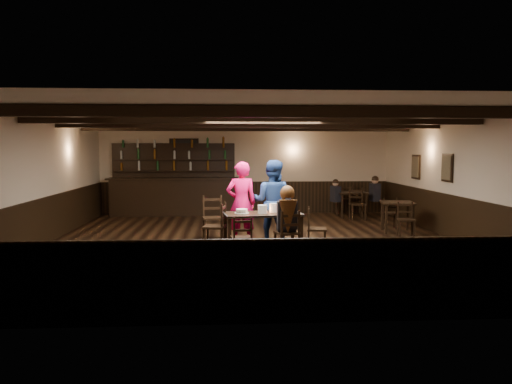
{
  "coord_description": "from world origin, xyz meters",
  "views": [
    {
      "loc": [
        -0.58,
        -10.65,
        2.04
      ],
      "look_at": [
        0.06,
        0.2,
        1.09
      ],
      "focal_mm": 35.0,
      "sensor_mm": 36.0,
      "label": 1
    }
  ],
  "objects": [
    {
      "name": "menu_red",
      "position": [
        0.62,
        -0.83,
        0.75
      ],
      "size": [
        0.35,
        0.28,
        0.0
      ],
      "primitive_type": "cube",
      "rotation": [
        0.0,
        0.0,
        0.27
      ],
      "color": "#9F1114",
      "rests_on": "dining_table"
    },
    {
      "name": "cake",
      "position": [
        -0.29,
        -0.81,
        0.79
      ],
      "size": [
        0.29,
        0.29,
        0.09
      ],
      "color": "white",
      "rests_on": "dining_table"
    },
    {
      "name": "bar_counter",
      "position": [
        -2.21,
        4.72,
        0.73
      ],
      "size": [
        3.96,
        0.7,
        2.2
      ],
      "color": "black",
      "rests_on": "ground"
    },
    {
      "name": "chair_far_pushed",
      "position": [
        -0.9,
        0.49,
        0.58
      ],
      "size": [
        0.51,
        0.49,
        0.99
      ],
      "color": "black",
      "rests_on": "ground"
    },
    {
      "name": "chair_near_left",
      "position": [
        -0.31,
        -1.6,
        0.46
      ],
      "size": [
        0.42,
        0.4,
        0.79
      ],
      "color": "black",
      "rests_on": "ground"
    },
    {
      "name": "back_table_b",
      "position": [
        3.13,
        3.98,
        0.65
      ],
      "size": [
        0.87,
        0.87,
        0.75
      ],
      "color": "black",
      "rests_on": "ground"
    },
    {
      "name": "seated_person",
      "position": [
        0.56,
        -1.34,
        0.87
      ],
      "size": [
        0.37,
        0.56,
        0.91
      ],
      "color": "black",
      "rests_on": "ground"
    },
    {
      "name": "salt_shaker",
      "position": [
        0.44,
        -0.81,
        0.8
      ],
      "size": [
        0.03,
        0.03,
        0.09
      ],
      "primitive_type": "cylinder",
      "color": "silver",
      "rests_on": "dining_table"
    },
    {
      "name": "chair_end_right",
      "position": [
        1.14,
        -0.84,
        0.5
      ],
      "size": [
        0.44,
        0.46,
        0.86
      ],
      "color": "black",
      "rests_on": "ground"
    },
    {
      "name": "man_blue",
      "position": [
        0.4,
        -0.06,
        0.9
      ],
      "size": [
        1.06,
        0.96,
        1.8
      ],
      "primitive_type": "imported",
      "rotation": [
        0.0,
        0.0,
        2.76
      ],
      "color": "navy",
      "rests_on": "ground"
    },
    {
      "name": "ground",
      "position": [
        0.0,
        0.0,
        0.0
      ],
      "size": [
        10.0,
        10.0,
        0.0
      ],
      "primitive_type": "plane",
      "color": "black",
      "rests_on": "ground"
    },
    {
      "name": "woman_pink",
      "position": [
        -0.27,
        -0.12,
        0.88
      ],
      "size": [
        0.69,
        0.5,
        1.76
      ],
      "primitive_type": "imported",
      "rotation": [
        0.0,
        0.0,
        3.27
      ],
      "color": "#EB113C",
      "rests_on": "ground"
    },
    {
      "name": "drink_glass",
      "position": [
        0.39,
        -0.61,
        0.8
      ],
      "size": [
        0.07,
        0.07,
        0.1
      ],
      "primitive_type": "cylinder",
      "color": "silver",
      "rests_on": "dining_table"
    },
    {
      "name": "plate_stack_a",
      "position": [
        0.12,
        -0.86,
        0.84
      ],
      "size": [
        0.18,
        0.18,
        0.17
      ],
      "primitive_type": "cylinder",
      "color": "white",
      "rests_on": "dining_table"
    },
    {
      "name": "bg_patron_left",
      "position": [
        2.62,
        3.86,
        0.8
      ],
      "size": [
        0.28,
        0.37,
        0.67
      ],
      "color": "black",
      "rests_on": "ground"
    },
    {
      "name": "dining_table",
      "position": [
        0.13,
        -0.78,
        0.67
      ],
      "size": [
        1.63,
        0.97,
        0.75
      ],
      "color": "black",
      "rests_on": "ground"
    },
    {
      "name": "room_shell",
      "position": [
        0.01,
        0.04,
        1.75
      ],
      "size": [
        9.02,
        10.02,
        2.71
      ],
      "color": "beige",
      "rests_on": "ground"
    },
    {
      "name": "pepper_shaker",
      "position": [
        0.61,
        -0.8,
        0.8
      ],
      "size": [
        0.04,
        0.04,
        0.1
      ],
      "primitive_type": "cylinder",
      "color": "#A5A8AD",
      "rests_on": "dining_table"
    },
    {
      "name": "menu_blue",
      "position": [
        0.64,
        -0.59,
        0.75
      ],
      "size": [
        0.29,
        0.24,
        0.0
      ],
      "primitive_type": "cube",
      "rotation": [
        0.0,
        0.0,
        -0.25
      ],
      "color": "#0D0D41",
      "rests_on": "dining_table"
    },
    {
      "name": "bg_patron_right",
      "position": [
        3.83,
        3.92,
        0.85
      ],
      "size": [
        0.26,
        0.39,
        0.76
      ],
      "color": "black",
      "rests_on": "ground"
    },
    {
      "name": "plate_stack_b",
      "position": [
        0.36,
        -0.66,
        0.84
      ],
      "size": [
        0.16,
        0.16,
        0.18
      ],
      "primitive_type": "cylinder",
      "color": "white",
      "rests_on": "dining_table"
    },
    {
      "name": "back_table_a",
      "position": [
        3.56,
        1.16,
        0.64
      ],
      "size": [
        0.85,
        0.85,
        0.75
      ],
      "color": "black",
      "rests_on": "ground"
    },
    {
      "name": "chair_near_right",
      "position": [
        0.58,
        -1.39,
        0.51
      ],
      "size": [
        0.5,
        0.49,
        0.88
      ],
      "color": "black",
      "rests_on": "ground"
    },
    {
      "name": "tea_light",
      "position": [
        0.2,
        -0.69,
        0.78
      ],
      "size": [
        0.06,
        0.06,
        0.06
      ],
      "color": "#A5A8AD",
      "rests_on": "dining_table"
    },
    {
      "name": "chair_end_left",
      "position": [
        -0.75,
        -0.76,
        0.56
      ],
      "size": [
        0.5,
        0.51,
        0.96
      ],
      "color": "black",
      "rests_on": "ground"
    }
  ]
}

